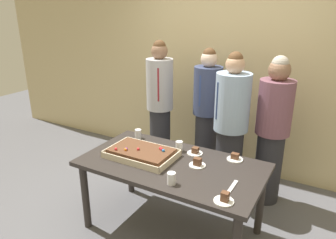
% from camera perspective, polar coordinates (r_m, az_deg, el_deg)
% --- Properties ---
extents(ground_plane, '(12.00, 12.00, 0.00)m').
position_cam_1_polar(ground_plane, '(3.30, 0.62, -19.17)').
color(ground_plane, '#5B5B60').
extents(interior_back_panel, '(8.00, 0.12, 3.00)m').
position_cam_1_polar(interior_back_panel, '(4.09, 11.86, 11.27)').
color(interior_back_panel, '#CCB784').
rests_on(interior_back_panel, ground_plane).
extents(party_table, '(1.66, 0.90, 0.73)m').
position_cam_1_polar(party_table, '(2.94, 0.67, -9.34)').
color(party_table, '#2D2826').
rests_on(party_table, ground_plane).
extents(sheet_cake, '(0.64, 0.42, 0.10)m').
position_cam_1_polar(sheet_cake, '(3.00, -4.81, -6.05)').
color(sheet_cake, beige).
rests_on(sheet_cake, party_table).
extents(plated_slice_near_left, '(0.15, 0.15, 0.07)m').
position_cam_1_polar(plated_slice_near_left, '(3.07, 4.92, -5.84)').
color(plated_slice_near_left, white).
rests_on(plated_slice_near_left, party_table).
extents(plated_slice_near_right, '(0.15, 0.15, 0.06)m').
position_cam_1_polar(plated_slice_near_right, '(3.01, 12.00, -6.79)').
color(plated_slice_near_right, white).
rests_on(plated_slice_near_right, party_table).
extents(plated_slice_far_left, '(0.15, 0.15, 0.08)m').
position_cam_1_polar(plated_slice_far_left, '(2.40, 10.14, -13.95)').
color(plated_slice_far_left, white).
rests_on(plated_slice_far_left, party_table).
extents(plated_slice_far_right, '(0.15, 0.15, 0.08)m').
position_cam_1_polar(plated_slice_far_right, '(2.85, 5.33, -7.91)').
color(plated_slice_far_right, white).
rests_on(plated_slice_far_right, party_table).
extents(drink_cup_nearest, '(0.07, 0.07, 0.10)m').
position_cam_1_polar(drink_cup_nearest, '(3.10, 2.04, -4.84)').
color(drink_cup_nearest, white).
rests_on(drink_cup_nearest, party_table).
extents(drink_cup_middle, '(0.07, 0.07, 0.10)m').
position_cam_1_polar(drink_cup_middle, '(3.41, -5.41, -2.61)').
color(drink_cup_middle, white).
rests_on(drink_cup_middle, party_table).
extents(drink_cup_far_end, '(0.07, 0.07, 0.10)m').
position_cam_1_polar(drink_cup_far_end, '(2.56, 0.62, -10.60)').
color(drink_cup_far_end, white).
rests_on(drink_cup_far_end, party_table).
extents(cake_server_utensil, '(0.03, 0.20, 0.01)m').
position_cam_1_polar(cake_server_utensil, '(2.59, 11.59, -11.76)').
color(cake_server_utensil, silver).
rests_on(cake_server_utensil, party_table).
extents(person_serving_front, '(0.34, 0.34, 1.63)m').
position_cam_1_polar(person_serving_front, '(3.91, 7.02, 1.23)').
color(person_serving_front, '#28282D').
rests_on(person_serving_front, ground_plane).
extents(person_green_shirt_behind, '(0.36, 0.36, 1.63)m').
position_cam_1_polar(person_green_shirt_behind, '(3.51, 18.34, -1.87)').
color(person_green_shirt_behind, '#28282D').
rests_on(person_green_shirt_behind, ground_plane).
extents(person_striped_tie_right, '(0.33, 0.33, 1.70)m').
position_cam_1_polar(person_striped_tie_right, '(4.00, -1.47, 2.49)').
color(person_striped_tie_right, '#28282D').
rests_on(person_striped_tie_right, ground_plane).
extents(person_far_right_suit, '(0.36, 0.36, 1.67)m').
position_cam_1_polar(person_far_right_suit, '(3.39, 11.23, -1.72)').
color(person_far_right_suit, '#28282D').
rests_on(person_far_right_suit, ground_plane).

